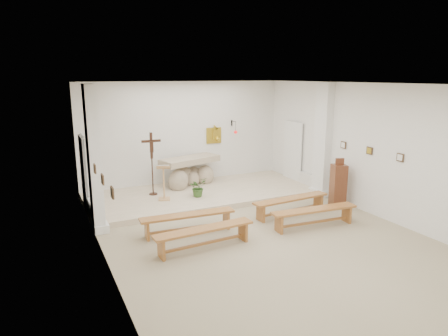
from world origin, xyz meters
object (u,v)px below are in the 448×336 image
altar (189,173)px  crucifix_stand (152,159)px  lectern (164,182)px  bench_left_front (188,219)px  bench_right_second (314,213)px  donation_pedestal (338,185)px  bench_right_front (291,202)px  bench_left_second (204,233)px

altar → crucifix_stand: 1.65m
altar → lectern: (-1.24, -1.18, 0.14)m
bench_left_front → lectern: bearing=90.5°
lectern → bench_right_second: bearing=-32.5°
donation_pedestal → bench_left_front: bearing=-162.6°
altar → bench_left_front: size_ratio=0.92×
bench_right_front → bench_right_second: same height
bench_left_second → lectern: bearing=84.4°
lectern → bench_left_front: (-0.15, -2.33, -0.32)m
altar → lectern: 1.72m
bench_right_front → donation_pedestal: bearing=-3.1°
bench_left_front → bench_left_second: 0.99m
altar → bench_left_front: (-1.39, -3.51, -0.18)m
crucifix_stand → bench_right_second: crucifix_stand is taller
crucifix_stand → bench_left_second: size_ratio=0.83×
lectern → altar: bearing=60.8°
crucifix_stand → bench_left_second: (0.00, -3.97, -0.89)m
bench_right_front → bench_left_front: bearing=176.3°
altar → bench_right_front: (1.57, -3.51, -0.18)m
donation_pedestal → bench_right_front: size_ratio=0.62×
donation_pedestal → bench_left_front: (-4.58, -0.02, -0.26)m
altar → bench_left_front: 3.78m
lectern → bench_right_front: (2.81, -2.33, -0.32)m
bench_left_front → bench_left_second: same height
altar → bench_right_second: altar is taller
lectern → bench_left_second: bearing=-75.2°
bench_left_front → bench_left_second: size_ratio=1.00×
crucifix_stand → donation_pedestal: (4.58, -2.96, -0.62)m
donation_pedestal → bench_right_front: bearing=-162.2°
bench_left_front → crucifix_stand: bearing=94.1°
bench_left_second → bench_right_second: bearing=-3.1°
bench_right_second → donation_pedestal: bearing=36.6°
lectern → bench_right_front: bearing=-22.4°
bench_left_front → bench_right_second: bearing=-14.4°
crucifix_stand → altar: bearing=23.8°
bench_left_front → donation_pedestal: bearing=4.3°
bench_right_front → lectern: bearing=136.5°
donation_pedestal → bench_right_second: bearing=-131.0°
altar → bench_right_second: size_ratio=0.92×
bench_left_front → bench_right_front: (2.95, 0.00, 0.00)m
altar → bench_left_second: (-1.39, -4.50, -0.18)m
crucifix_stand → bench_right_front: bearing=-42.5°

